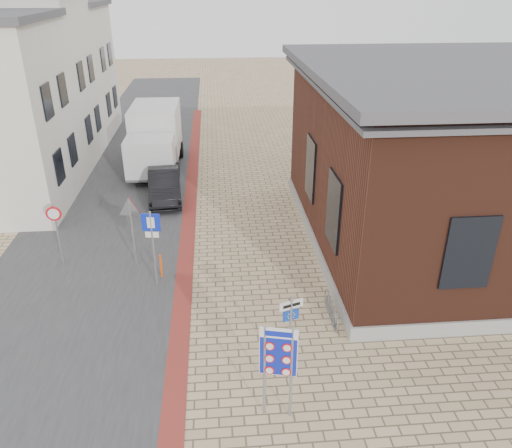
{
  "coord_description": "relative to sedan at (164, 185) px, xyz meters",
  "views": [
    {
      "loc": [
        -0.76,
        -10.23,
        9.44
      ],
      "look_at": [
        0.51,
        4.47,
        2.2
      ],
      "focal_mm": 35.0,
      "sensor_mm": 36.0,
      "label": 1
    }
  ],
  "objects": [
    {
      "name": "box_truck",
      "position": [
        -0.79,
        4.53,
        1.0
      ],
      "size": [
        2.74,
        6.27,
        3.27
      ],
      "rotation": [
        0.0,
        0.0,
        -0.01
      ],
      "color": "slate",
      "rests_on": "ground"
    },
    {
      "name": "brick_building",
      "position": [
        12.19,
        -5.12,
        2.8
      ],
      "size": [
        13.0,
        13.0,
        6.8
      ],
      "color": "gray",
      "rests_on": "ground"
    },
    {
      "name": "townhouse_far",
      "position": [
        -7.79,
        11.88,
        3.48
      ],
      "size": [
        7.4,
        6.4,
        8.3
      ],
      "color": "silver",
      "rests_on": "ground"
    },
    {
      "name": "yield_sign",
      "position": [
        -0.6,
        -6.12,
        1.32
      ],
      "size": [
        0.93,
        0.2,
        2.62
      ],
      "rotation": [
        0.0,
        0.0,
        -0.15
      ],
      "color": "gray",
      "rests_on": "ground"
    },
    {
      "name": "border_sign",
      "position": [
        3.7,
        -13.62,
        1.15
      ],
      "size": [
        0.86,
        0.25,
        2.56
      ],
      "rotation": [
        0.0,
        0.0,
        -0.23
      ],
      "color": "gray",
      "rests_on": "ground"
    },
    {
      "name": "ground",
      "position": [
        3.2,
        -12.12,
        -0.69
      ],
      "size": [
        120.0,
        120.0,
        0.0
      ],
      "primitive_type": "plane",
      "color": "tan",
      "rests_on": "ground"
    },
    {
      "name": "speed_sign",
      "position": [
        -3.3,
        -5.86,
        0.85
      ],
      "size": [
        0.54,
        0.07,
        2.31
      ],
      "rotation": [
        0.0,
        0.0,
        0.02
      ],
      "color": "gray",
      "rests_on": "ground"
    },
    {
      "name": "road_strip",
      "position": [
        -2.3,
        2.88,
        -0.68
      ],
      "size": [
        7.0,
        60.0,
        0.02
      ],
      "primitive_type": "cube",
      "color": "#38383A",
      "rests_on": "ground"
    },
    {
      "name": "essen_sign",
      "position": [
        4.2,
        -12.19,
        0.91
      ],
      "size": [
        0.63,
        0.25,
        2.41
      ],
      "rotation": [
        0.0,
        0.0,
        0.33
      ],
      "color": "gray",
      "rests_on": "ground"
    },
    {
      "name": "curb_strip",
      "position": [
        1.2,
        -2.12,
        -0.67
      ],
      "size": [
        0.6,
        40.0,
        0.02
      ],
      "primitive_type": "cube",
      "color": "maroon",
      "rests_on": "ground"
    },
    {
      "name": "bike_rack",
      "position": [
        5.85,
        -9.92,
        -0.42
      ],
      "size": [
        0.08,
        1.8,
        0.6
      ],
      "color": "slate",
      "rests_on": "ground"
    },
    {
      "name": "parking_sign",
      "position": [
        0.29,
        -7.62,
        1.23
      ],
      "size": [
        0.61,
        0.12,
        2.78
      ],
      "rotation": [
        0.0,
        0.0,
        -0.13
      ],
      "color": "gray",
      "rests_on": "ground"
    },
    {
      "name": "townhouse_mid",
      "position": [
        -7.79,
        5.88,
        3.88
      ],
      "size": [
        7.4,
        6.4,
        9.1
      ],
      "color": "silver",
      "rests_on": "ground"
    },
    {
      "name": "bollard",
      "position": [
        0.42,
        -7.12,
        -0.25
      ],
      "size": [
        0.08,
        0.08,
        0.88
      ],
      "primitive_type": "cylinder",
      "rotation": [
        0.0,
        0.0,
        0.02
      ],
      "color": "#EF4F0C",
      "rests_on": "ground"
    },
    {
      "name": "sedan",
      "position": [
        0.0,
        0.0,
        0.0
      ],
      "size": [
        1.84,
        4.28,
        1.37
      ],
      "primitive_type": "imported",
      "rotation": [
        0.0,
        0.0,
        0.09
      ],
      "color": "black",
      "rests_on": "ground"
    }
  ]
}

